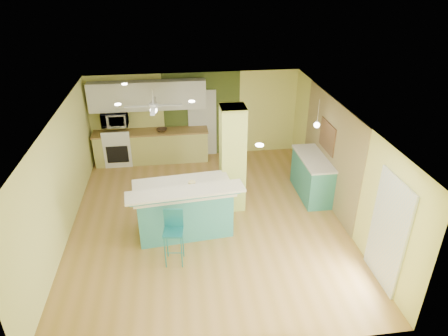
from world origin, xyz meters
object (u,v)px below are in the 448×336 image
(peninsula, at_px, (184,208))
(side_counter, at_px, (313,176))
(fruit_bowl, at_px, (162,130))
(canister, at_px, (192,185))
(bar_stool, at_px, (173,228))

(peninsula, height_order, side_counter, peninsula)
(peninsula, relative_size, fruit_bowl, 7.82)
(fruit_bowl, xyz_separation_m, canister, (0.66, -3.57, 0.19))
(peninsula, xyz_separation_m, fruit_bowl, (-0.47, 3.49, 0.40))
(side_counter, height_order, fruit_bowl, side_counter)
(peninsula, xyz_separation_m, canister, (0.19, -0.08, 0.59))
(fruit_bowl, bearing_deg, bar_stool, -86.92)
(side_counter, xyz_separation_m, canister, (-3.03, -1.19, 0.65))
(bar_stool, bearing_deg, canister, 71.34)
(peninsula, bearing_deg, side_counter, 13.26)
(bar_stool, relative_size, canister, 6.88)
(peninsula, distance_m, bar_stool, 0.99)
(side_counter, relative_size, fruit_bowl, 5.29)
(fruit_bowl, relative_size, canister, 1.86)
(bar_stool, xyz_separation_m, fruit_bowl, (-0.24, 4.43, 0.23))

